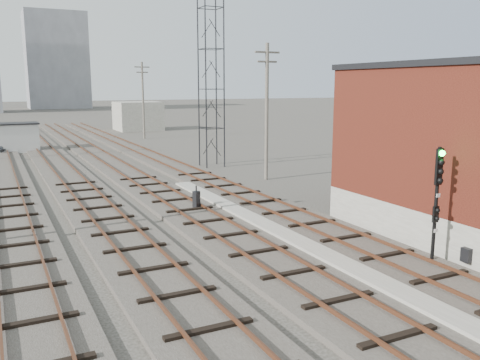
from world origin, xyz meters
TOP-DOWN VIEW (x-y plane):
  - ground at (0.00, 60.00)m, footprint 320.00×320.00m
  - track_right at (2.50, 39.00)m, footprint 3.20×90.00m
  - track_mid_right at (-1.50, 39.00)m, footprint 3.20×90.00m
  - track_mid_left at (-5.50, 39.00)m, footprint 3.20×90.00m
  - track_left at (-9.50, 39.00)m, footprint 3.20×90.00m
  - platform_curb at (0.50, 14.00)m, footprint 0.90×28.00m
  - lattice_tower at (5.50, 35.00)m, footprint 1.60×1.60m
  - utility_pole_right_a at (6.50, 28.00)m, footprint 1.80×0.24m
  - utility_pole_right_b at (6.50, 58.00)m, footprint 1.80×0.24m
  - apartment_right at (8.00, 150.00)m, footprint 16.00×12.00m
  - shed_right at (9.00, 70.00)m, footprint 6.00×6.00m
  - signal_mast at (3.70, 10.81)m, footprint 0.40×0.42m
  - switch_stand at (-1.00, 21.76)m, footprint 0.37×0.37m
  - site_trailer at (-9.11, 51.33)m, footprint 6.66×3.01m

SIDE VIEW (x-z plane):
  - ground at x=0.00m, z-range 0.00..0.00m
  - track_right at x=2.50m, z-range -0.09..0.30m
  - track_mid_right at x=-1.50m, z-range -0.09..0.30m
  - track_mid_left at x=-5.50m, z-range -0.09..0.30m
  - track_left at x=-9.50m, z-range -0.09..0.30m
  - platform_curb at x=0.50m, z-range 0.00..0.26m
  - switch_stand at x=-1.00m, z-range -0.03..1.21m
  - site_trailer at x=-9.11m, z-range 0.01..2.79m
  - shed_right at x=9.00m, z-range 0.00..4.00m
  - signal_mast at x=3.70m, z-range 0.39..4.61m
  - utility_pole_right_a at x=6.50m, z-range 0.30..9.30m
  - utility_pole_right_b at x=6.50m, z-range 0.30..9.30m
  - lattice_tower at x=5.50m, z-range 0.00..15.00m
  - apartment_right at x=8.00m, z-range 0.00..26.00m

